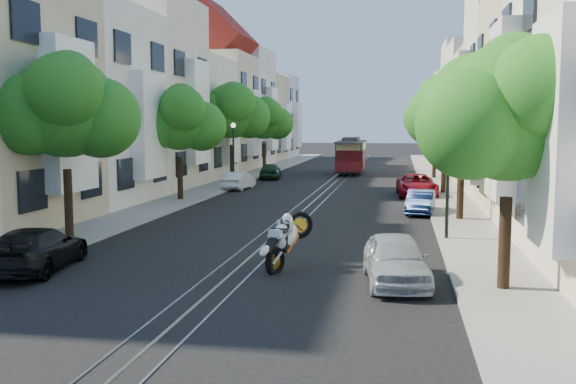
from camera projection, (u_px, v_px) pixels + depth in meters
The scene contains 27 objects.
ground at pixel (337, 181), 47.58m from camera, with size 200.00×200.00×0.00m, color black.
sidewalk_east at pixel (437, 182), 46.33m from camera, with size 2.50×80.00×0.12m, color gray.
sidewalk_west at pixel (242, 179), 48.82m from camera, with size 2.50×80.00×0.12m, color gray.
rail_left at pixel (329, 181), 47.68m from camera, with size 0.06×80.00×0.02m, color gray.
rail_slot at pixel (337, 181), 47.58m from camera, with size 0.06×80.00×0.02m, color gray.
rail_right at pixel (344, 181), 47.49m from camera, with size 0.06×80.00×0.02m, color gray.
lane_line at pixel (337, 181), 47.58m from camera, with size 0.08×80.00×0.01m, color tan.
townhouses_east at pixel (506, 110), 44.92m from camera, with size 7.75×72.00×12.00m.
townhouses_west at pixel (182, 113), 49.00m from camera, with size 7.75×72.00×11.76m.
tree_e_a at pixel (512, 115), 15.49m from camera, with size 4.72×3.87×6.27m.
tree_e_b at pixel (464, 111), 27.21m from camera, with size 4.93×4.08×6.68m.
tree_e_c at pixel (446, 117), 38.00m from camera, with size 4.84×3.99×6.52m.
tree_e_d at pixel (436, 115), 48.74m from camera, with size 5.01×4.16×6.85m.
tree_w_a at pixel (66, 109), 22.82m from camera, with size 4.93×4.08×6.68m.
tree_w_b at pixel (180, 120), 34.61m from camera, with size 4.72×3.87×6.27m.
tree_w_c at pixel (232, 112), 45.31m from camera, with size 5.13×4.28×7.09m.
tree_w_d at pixel (265, 120), 56.14m from camera, with size 4.84×3.99×6.52m.
lamp_east at pixel (448, 162), 22.70m from camera, with size 0.32×0.32×4.16m.
lamp_west at pixel (233, 145), 42.49m from camera, with size 0.32×0.32×4.16m.
sportbike_rider at pixel (285, 238), 18.35m from camera, with size 1.21×1.91×1.70m.
cable_car at pixel (351, 154), 54.50m from camera, with size 2.37×7.37×2.82m.
parked_car_e_near at pixel (396, 259), 16.80m from camera, with size 1.55×3.85×1.31m, color #A4A9AF.
parked_car_e_mid at pixel (421, 202), 30.01m from camera, with size 1.19×3.40×1.12m, color #0D1C42.
parked_car_e_far at pixel (417, 185), 37.22m from camera, with size 2.18×4.73×1.31m, color maroon.
parked_car_w_near at pixel (36, 249), 18.33m from camera, with size 1.76×4.34×1.26m, color black.
parked_car_w_mid at pixel (239, 181), 41.26m from camera, with size 1.22×3.49×1.15m, color silver.
parked_car_w_far at pixel (270, 171), 49.13m from camera, with size 1.49×3.70×1.26m, color #143419.
Camera 1 is at (4.61, -19.32, 4.17)m, focal length 40.00 mm.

